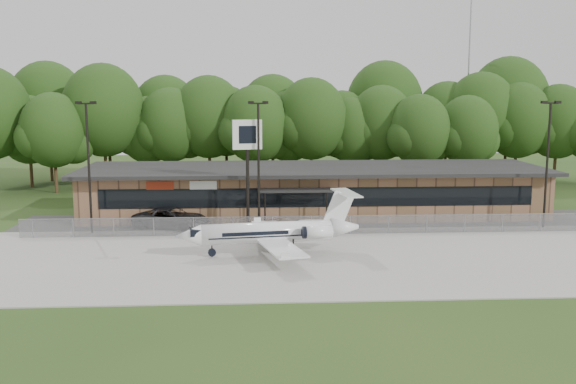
{
  "coord_description": "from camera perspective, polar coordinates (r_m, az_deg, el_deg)",
  "views": [
    {
      "loc": [
        -5.54,
        -33.05,
        10.92
      ],
      "look_at": [
        -2.97,
        12.0,
        3.86
      ],
      "focal_mm": 40.0,
      "sensor_mm": 36.0,
      "label": 1
    }
  ],
  "objects": [
    {
      "name": "suv",
      "position": [
        52.47,
        -10.33,
        -2.32
      ],
      "size": [
        6.68,
        4.5,
        1.7
      ],
      "primitive_type": "imported",
      "rotation": [
        0.0,
        0.0,
        1.27
      ],
      "color": "#303032",
      "rests_on": "ground"
    },
    {
      "name": "light_pole_mid",
      "position": [
        49.79,
        -2.64,
        3.19
      ],
      "size": [
        1.55,
        0.3,
        10.23
      ],
      "color": "black",
      "rests_on": "ground"
    },
    {
      "name": "radio_mast",
      "position": [
        85.61,
        15.72,
        9.62
      ],
      "size": [
        0.2,
        0.2,
        25.0
      ],
      "primitive_type": "cylinder",
      "color": "gray",
      "rests_on": "ground"
    },
    {
      "name": "parking_lot",
      "position": [
        53.95,
        2.7,
        -2.76
      ],
      "size": [
        50.0,
        9.0,
        0.06
      ],
      "primitive_type": "cube",
      "color": "#383835",
      "rests_on": "ground"
    },
    {
      "name": "light_pole_right",
      "position": [
        55.08,
        22.08,
        3.09
      ],
      "size": [
        1.55,
        0.3,
        10.23
      ],
      "color": "black",
      "rests_on": "ground"
    },
    {
      "name": "business_jet",
      "position": [
        43.23,
        -1.27,
        -3.67
      ],
      "size": [
        12.64,
        11.31,
        4.25
      ],
      "rotation": [
        0.0,
        0.0,
        0.14
      ],
      "color": "white",
      "rests_on": "ground"
    },
    {
      "name": "fence",
      "position": [
        49.42,
        3.24,
        -2.97
      ],
      "size": [
        46.0,
        0.04,
        1.52
      ],
      "color": "gray",
      "rests_on": "ground"
    },
    {
      "name": "ground",
      "position": [
        35.24,
        6.02,
        -9.21
      ],
      "size": [
        160.0,
        160.0,
        0.0
      ],
      "primitive_type": "plane",
      "color": "#254418",
      "rests_on": "ground"
    },
    {
      "name": "treeline",
      "position": [
        75.33,
        0.96,
        6.29
      ],
      "size": [
        72.0,
        12.0,
        15.0
      ],
      "primitive_type": null,
      "color": "#1B3611",
      "rests_on": "ground"
    },
    {
      "name": "apron",
      "position": [
        42.82,
        4.29,
        -5.85
      ],
      "size": [
        64.0,
        18.0,
        0.08
      ],
      "primitive_type": "cube",
      "color": "#9E9B93",
      "rests_on": "ground"
    },
    {
      "name": "light_pole_left",
      "position": [
        51.33,
        -17.33,
        2.96
      ],
      "size": [
        1.55,
        0.3,
        10.23
      ],
      "color": "black",
      "rests_on": "ground"
    },
    {
      "name": "terminal",
      "position": [
        57.92,
        2.25,
        0.2
      ],
      "size": [
        41.0,
        11.65,
        4.3
      ],
      "color": "#916448",
      "rests_on": "ground"
    },
    {
      "name": "pole_sign",
      "position": [
        50.02,
        -3.64,
        4.07
      ],
      "size": [
        2.31,
        0.71,
        8.8
      ],
      "rotation": [
        0.0,
        0.0,
        0.2
      ],
      "color": "black",
      "rests_on": "ground"
    }
  ]
}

